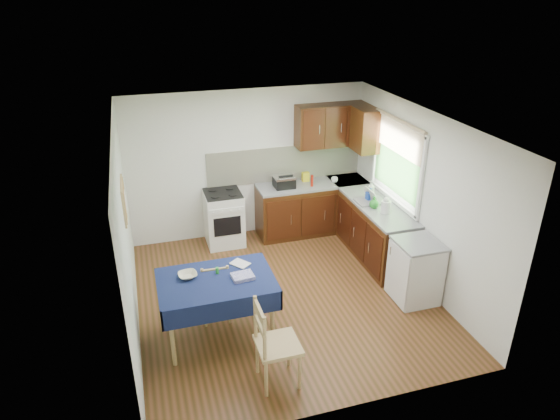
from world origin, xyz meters
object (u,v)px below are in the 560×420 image
object	(u,v)px
toaster	(286,182)
dish_rack	(370,200)
dining_table	(216,287)
kettle	(386,206)
chair_near	(273,342)
chair_far	(215,290)
sandwich_press	(284,182)

from	to	relation	value
toaster	dish_rack	distance (m)	1.44
dining_table	toaster	size ratio (longest dim) A/B	4.79
dish_rack	toaster	bearing A→B (deg)	148.66
kettle	chair_near	bearing A→B (deg)	-140.11
dining_table	toaster	xyz separation A→B (m)	(1.59, 2.33, 0.27)
chair_far	kettle	size ratio (longest dim) A/B	3.50
dish_rack	sandwich_press	bearing A→B (deg)	148.05
dining_table	kettle	distance (m)	2.90
dish_rack	chair_far	bearing A→B (deg)	-149.23
chair_far	toaster	xyz separation A→B (m)	(1.55, 1.99, 0.54)
dining_table	kettle	bearing A→B (deg)	15.96
chair_near	sandwich_press	xyz separation A→B (m)	(1.13, 3.30, 0.45)
dish_rack	kettle	xyz separation A→B (m)	(0.04, -0.43, 0.09)
dining_table	chair_far	xyz separation A→B (m)	(0.03, 0.34, -0.27)
chair_far	chair_near	world-z (taller)	chair_near
dining_table	kettle	world-z (taller)	kettle
dining_table	chair_near	bearing A→B (deg)	-68.75
dining_table	kettle	xyz separation A→B (m)	(2.72, 0.97, 0.28)
chair_far	sandwich_press	distance (m)	2.60
dining_table	sandwich_press	size ratio (longest dim) A/B	4.13
dining_table	kettle	size ratio (longest dim) A/B	5.53
chair_near	dish_rack	bearing A→B (deg)	-44.17
chair_near	toaster	bearing A→B (deg)	-19.73
toaster	kettle	size ratio (longest dim) A/B	1.15
dining_table	dish_rack	bearing A→B (deg)	23.86
chair_near	toaster	world-z (taller)	toaster
dining_table	sandwich_press	distance (m)	2.85
chair_near	kettle	bearing A→B (deg)	-50.42
chair_far	chair_near	size ratio (longest dim) A/B	0.84
kettle	dining_table	bearing A→B (deg)	-160.35
chair_far	dish_rack	world-z (taller)	dish_rack
chair_near	toaster	distance (m)	3.49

